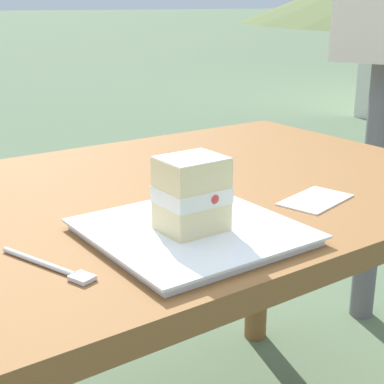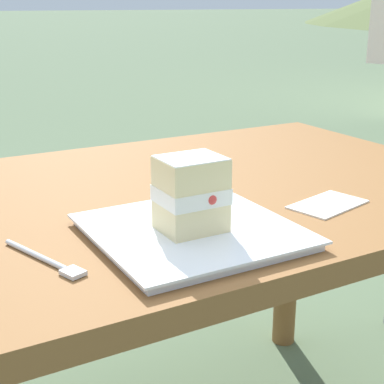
% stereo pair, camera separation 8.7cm
% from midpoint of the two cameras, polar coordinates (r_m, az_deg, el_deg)
% --- Properties ---
extents(patio_table, '(1.34, 0.80, 0.69)m').
position_cam_midpoint_polar(patio_table, '(1.13, -7.19, -5.03)').
color(patio_table, brown).
rests_on(patio_table, ground).
extents(dessert_plate, '(0.29, 0.29, 0.02)m').
position_cam_midpoint_polar(dessert_plate, '(0.89, -2.80, -3.95)').
color(dessert_plate, white).
rests_on(dessert_plate, patio_table).
extents(cake_slice, '(0.09, 0.09, 0.11)m').
position_cam_midpoint_polar(cake_slice, '(0.86, -2.95, -0.23)').
color(cake_slice, beige).
rests_on(cake_slice, dessert_plate).
extents(dessert_fork, '(0.07, 0.17, 0.01)m').
position_cam_midpoint_polar(dessert_fork, '(0.82, -16.49, -7.03)').
color(dessert_fork, silver).
rests_on(dessert_fork, patio_table).
extents(paper_napkin, '(0.15, 0.11, 0.00)m').
position_cam_midpoint_polar(paper_napkin, '(1.06, 9.65, -0.80)').
color(paper_napkin, white).
rests_on(paper_napkin, patio_table).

